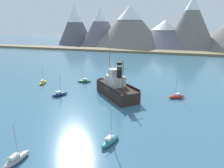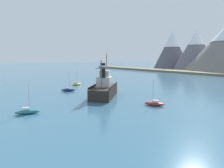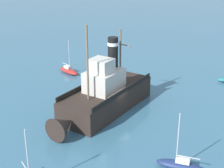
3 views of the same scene
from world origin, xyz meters
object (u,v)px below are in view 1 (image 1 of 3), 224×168
object	(u,v)px
sailboat_red	(177,96)
sailboat_green	(84,81)
sailboat_navy	(60,94)
old_tugboat	(115,88)
sailboat_teal	(110,141)
sailboat_yellow	(43,82)
sailboat_grey	(16,159)

from	to	relation	value
sailboat_red	sailboat_green	bearing A→B (deg)	168.57
sailboat_navy	sailboat_green	size ratio (longest dim) A/B	1.00
old_tugboat	sailboat_teal	distance (m)	18.85
old_tugboat	sailboat_navy	xyz separation A→B (m)	(-11.64, -4.06, -1.40)
sailboat_teal	sailboat_green	size ratio (longest dim) A/B	1.00
sailboat_red	sailboat_navy	size ratio (longest dim) A/B	1.00
sailboat_yellow	sailboat_grey	distance (m)	32.98
sailboat_yellow	sailboat_grey	bearing A→B (deg)	-57.90
old_tugboat	sailboat_teal	xyz separation A→B (m)	(5.12, -18.09, -1.40)
sailboat_grey	old_tugboat	bearing A→B (deg)	81.55
sailboat_yellow	sailboat_green	world-z (taller)	same
old_tugboat	sailboat_grey	size ratio (longest dim) A/B	2.58
sailboat_navy	sailboat_teal	bearing A→B (deg)	-39.93
sailboat_navy	sailboat_green	world-z (taller)	same
old_tugboat	sailboat_teal	world-z (taller)	old_tugboat
sailboat_grey	sailboat_navy	bearing A→B (deg)	110.62
sailboat_yellow	sailboat_navy	distance (m)	11.83
old_tugboat	sailboat_grey	world-z (taller)	old_tugboat
sailboat_yellow	sailboat_teal	world-z (taller)	same
sailboat_green	old_tugboat	bearing A→B (deg)	-33.88
sailboat_navy	sailboat_red	bearing A→B (deg)	15.41
old_tugboat	sailboat_yellow	bearing A→B (deg)	172.39
sailboat_yellow	sailboat_green	distance (m)	10.98
sailboat_yellow	sailboat_red	world-z (taller)	same
sailboat_teal	sailboat_navy	bearing A→B (deg)	140.07
sailboat_yellow	sailboat_green	bearing A→B (deg)	25.99
sailboat_navy	sailboat_grey	bearing A→B (deg)	-69.38
sailboat_green	sailboat_red	bearing A→B (deg)	-11.43
sailboat_grey	sailboat_navy	size ratio (longest dim) A/B	1.00
sailboat_teal	sailboat_red	distance (m)	22.24
sailboat_red	old_tugboat	bearing A→B (deg)	-168.13
sailboat_yellow	sailboat_teal	distance (m)	33.66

